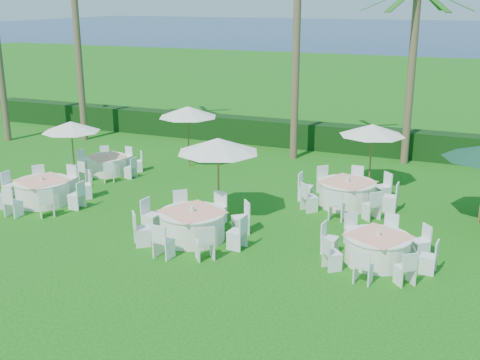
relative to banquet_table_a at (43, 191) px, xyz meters
The scene contains 15 objects.
ground 5.31m from the banquet_table_a, 10.03° to the right, with size 120.00×120.00×0.00m, color #15550E.
hedge 12.24m from the banquet_table_a, 64.81° to the left, with size 34.00×1.00×1.20m, color black.
ocean 101.21m from the banquet_table_a, 87.05° to the left, with size 260.00×260.00×0.00m, color #071D4E.
banquet_table_a is the anchor object (origin of this frame).
banquet_table_b 6.27m from the banquet_table_a, ahead, with size 3.43×3.43×1.02m.
banquet_table_c 11.50m from the banquet_table_a, ahead, with size 3.09×3.09×0.93m.
banquet_table_d 3.89m from the banquet_table_a, 90.94° to the left, with size 2.84×2.84×0.87m.
banquet_table_f 10.41m from the banquet_table_a, 21.12° to the left, with size 3.35×3.35×1.01m.
umbrella_a 3.28m from the banquet_table_a, 105.37° to the left, with size 2.21×2.21×2.29m.
umbrella_b 6.56m from the banquet_table_a, ahead, with size 2.61×2.61×2.63m.
umbrella_c 6.85m from the banquet_table_a, 67.67° to the left, with size 2.43×2.43×2.54m.
umbrella_d 11.86m from the banquet_table_a, 31.36° to the left, with size 2.41×2.41×2.39m.
palm_a 11.38m from the banquet_table_a, 118.10° to the left, with size 4.38×4.22×11.93m.
palm_c 12.14m from the banquet_table_a, 55.82° to the left, with size 4.36×4.26×10.52m.
palm_d 15.18m from the banquet_table_a, 43.15° to the left, with size 4.39×4.19×7.25m.
Camera 1 is at (8.53, -14.59, 6.83)m, focal length 45.00 mm.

